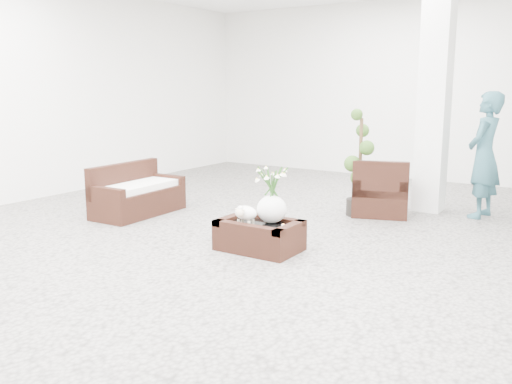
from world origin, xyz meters
The scene contains 10 objects.
ground centered at (0.00, 0.00, 0.00)m, with size 11.00×11.00×0.00m, color gray.
column centered at (1.20, 2.80, 1.75)m, with size 0.40×0.40×3.50m, color white.
coffee_table centered at (0.18, -0.31, 0.16)m, with size 0.90×0.60×0.31m, color #34180F.
sheep_figurine centered at (0.06, -0.41, 0.42)m, with size 0.28×0.23×0.21m, color white.
planter_narcissus centered at (0.28, -0.21, 0.71)m, with size 0.44×0.44×0.80m, color white, non-canonical shape.
tealight centered at (0.48, -0.29, 0.33)m, with size 0.04×0.04×0.03m, color white.
armchair centered at (0.69, 2.15, 0.41)m, with size 0.77×0.73×0.82m, color #34180F.
loveseat centered at (-2.26, 0.24, 0.37)m, with size 1.37×0.66×0.73m, color #34180F.
topiary centered at (0.45, 1.92, 0.75)m, with size 0.40×0.40×1.49m, color #2A4817, non-canonical shape.
shopper centered at (1.95, 2.76, 0.88)m, with size 0.64×0.42×1.77m, color #2B545F.
Camera 1 is at (3.47, -5.44, 1.85)m, focal length 38.99 mm.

